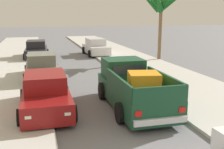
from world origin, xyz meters
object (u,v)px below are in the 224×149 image
(palm_tree_right_mid, at_px, (161,3))
(car_right_mid, at_px, (96,47))
(car_right_near, at_px, (36,50))
(car_right_far, at_px, (42,67))
(car_left_mid, at_px, (46,94))
(pickup_truck, at_px, (133,88))

(palm_tree_right_mid, bearing_deg, car_right_mid, 133.89)
(car_right_near, xyz_separation_m, car_right_far, (0.23, -8.24, 0.00))
(car_left_mid, height_order, car_right_far, same)
(car_right_near, height_order, car_right_mid, same)
(car_right_mid, xyz_separation_m, car_right_far, (-5.16, -8.87, 0.00))
(car_left_mid, relative_size, car_right_mid, 0.99)
(car_right_far, bearing_deg, car_left_mid, -89.97)
(pickup_truck, xyz_separation_m, car_left_mid, (-3.48, 0.36, -0.10))
(pickup_truck, bearing_deg, car_left_mid, 174.05)
(car_right_near, height_order, car_left_mid, same)
(car_right_near, relative_size, palm_tree_right_mid, 0.78)
(car_right_far, bearing_deg, pickup_truck, -60.51)
(car_left_mid, distance_m, palm_tree_right_mid, 14.43)
(car_left_mid, bearing_deg, car_right_near, 90.95)
(car_right_near, distance_m, car_right_far, 8.24)
(car_right_near, bearing_deg, pickup_truck, -75.54)
(car_right_mid, bearing_deg, palm_tree_right_mid, -46.11)
(pickup_truck, bearing_deg, car_right_far, 119.49)
(car_left_mid, height_order, palm_tree_right_mid, palm_tree_right_mid)
(car_left_mid, relative_size, car_right_far, 1.00)
(pickup_truck, relative_size, car_right_near, 1.21)
(car_right_near, distance_m, car_left_mid, 14.04)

